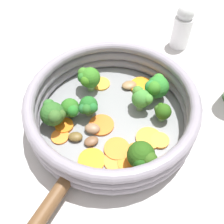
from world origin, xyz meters
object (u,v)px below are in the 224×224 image
(carrot_slice_2, at_px, (101,125))
(carrot_slice_4, at_px, (60,137))
(broccoli_floret_2, at_px, (141,98))
(mushroom_piece_0, at_px, (91,141))
(mushroom_piece_2, at_px, (129,85))
(broccoli_floret_1, at_px, (156,86))
(mushroom_piece_1, at_px, (92,129))
(carrot_slice_0, at_px, (137,154))
(carrot_slice_3, at_px, (115,161))
(carrot_slice_10, at_px, (92,160))
(carrot_slice_1, at_px, (129,163))
(carrot_slice_5, at_px, (117,149))
(broccoli_floret_5, at_px, (143,157))
(skillet, at_px, (112,119))
(broccoli_floret_3, at_px, (88,78))
(carrot_slice_7, at_px, (101,84))
(carrot_slice_8, at_px, (149,138))
(broccoli_floret_0, at_px, (53,114))
(carrot_slice_9, at_px, (160,140))
(broccoli_floret_6, at_px, (71,108))
(broccoli_floret_7, at_px, (162,111))
(mushroom_piece_3, at_px, (75,137))
(salt_shaker, at_px, (183,26))
(carrot_slice_11, at_px, (64,126))
(broccoli_floret_4, at_px, (88,107))

(carrot_slice_2, distance_m, carrot_slice_4, 0.07)
(carrot_slice_4, distance_m, broccoli_floret_2, 0.16)
(mushroom_piece_0, relative_size, mushroom_piece_2, 0.84)
(broccoli_floret_1, xyz_separation_m, mushroom_piece_1, (0.10, 0.10, -0.02))
(carrot_slice_0, distance_m, mushroom_piece_0, 0.08)
(carrot_slice_3, bearing_deg, mushroom_piece_2, -89.18)
(carrot_slice_10, bearing_deg, carrot_slice_0, -161.14)
(carrot_slice_1, xyz_separation_m, broccoli_floret_2, (-0.00, -0.12, 0.03))
(carrot_slice_3, relative_size, carrot_slice_5, 0.88)
(broccoli_floret_2, height_order, broccoli_floret_5, broccoli_floret_5)
(carrot_slice_3, xyz_separation_m, carrot_slice_5, (0.00, -0.02, 0.00))
(skillet, xyz_separation_m, broccoli_floret_3, (0.06, -0.06, 0.04))
(carrot_slice_1, bearing_deg, carrot_slice_7, -63.60)
(carrot_slice_0, relative_size, carrot_slice_8, 0.96)
(carrot_slice_1, relative_size, broccoli_floret_0, 0.74)
(carrot_slice_8, bearing_deg, broccoli_floret_1, -90.81)
(carrot_slice_4, relative_size, carrot_slice_10, 0.69)
(carrot_slice_4, bearing_deg, broccoli_floret_5, 168.58)
(carrot_slice_9, height_order, broccoli_floret_6, broccoli_floret_6)
(broccoli_floret_2, bearing_deg, broccoli_floret_7, 156.83)
(carrot_slice_3, distance_m, mushroom_piece_3, 0.08)
(broccoli_floret_3, xyz_separation_m, mushroom_piece_2, (-0.08, -0.02, -0.03))
(mushroom_piece_0, bearing_deg, salt_shaker, -113.89)
(mushroom_piece_3, bearing_deg, carrot_slice_11, -38.11)
(broccoli_floret_0, height_order, broccoli_floret_2, broccoli_floret_0)
(carrot_slice_11, distance_m, broccoli_floret_1, 0.18)
(carrot_slice_10, relative_size, broccoli_floret_4, 1.09)
(salt_shaker, bearing_deg, broccoli_floret_0, 53.79)
(carrot_slice_2, xyz_separation_m, mushroom_piece_3, (0.04, 0.03, 0.00))
(carrot_slice_1, height_order, carrot_slice_3, carrot_slice_1)
(carrot_slice_4, bearing_deg, broccoli_floret_2, -145.00)
(carrot_slice_3, relative_size, mushroom_piece_2, 1.28)
(carrot_slice_5, distance_m, mushroom_piece_0, 0.04)
(carrot_slice_7, bearing_deg, skillet, 115.73)
(carrot_slice_0, distance_m, carrot_slice_10, 0.07)
(carrot_slice_9, xyz_separation_m, broccoli_floret_4, (0.13, -0.03, 0.02))
(skillet, distance_m, carrot_slice_1, 0.10)
(broccoli_floret_5, bearing_deg, carrot_slice_0, -63.00)
(broccoli_floret_4, height_order, mushroom_piece_2, broccoli_floret_4)
(skillet, bearing_deg, carrot_slice_9, 158.29)
(broccoli_floret_3, relative_size, broccoli_floret_5, 0.98)
(broccoli_floret_1, distance_m, broccoli_floret_5, 0.15)
(carrot_slice_2, xyz_separation_m, broccoli_floret_4, (0.03, -0.02, 0.02))
(broccoli_floret_3, height_order, mushroom_piece_0, broccoli_floret_3)
(carrot_slice_3, bearing_deg, mushroom_piece_3, -22.14)
(carrot_slice_11, distance_m, mushroom_piece_2, 0.15)
(broccoli_floret_1, bearing_deg, mushroom_piece_3, 43.68)
(broccoli_floret_5, bearing_deg, carrot_slice_2, -39.85)
(broccoli_floret_5, bearing_deg, mushroom_piece_3, -14.94)
(carrot_slice_10, distance_m, mushroom_piece_0, 0.03)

